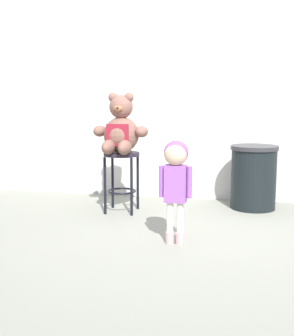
% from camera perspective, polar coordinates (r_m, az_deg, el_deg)
% --- Properties ---
extents(ground_plane, '(24.00, 24.00, 0.00)m').
position_cam_1_polar(ground_plane, '(4.42, 4.76, -8.87)').
color(ground_plane, gray).
extents(building_wall, '(7.78, 0.30, 3.85)m').
position_cam_1_polar(building_wall, '(6.20, 7.31, 14.13)').
color(building_wall, silver).
rests_on(building_wall, ground_plane).
extents(bar_stool_with_teddy, '(0.42, 0.42, 0.71)m').
position_cam_1_polar(bar_stool_with_teddy, '(5.34, -3.23, -0.10)').
color(bar_stool_with_teddy, '#241D2A').
rests_on(bar_stool_with_teddy, ground_plane).
extents(teddy_bear, '(0.65, 0.58, 0.70)m').
position_cam_1_polar(teddy_bear, '(5.26, -3.36, 4.75)').
color(teddy_bear, brown).
rests_on(teddy_bear, bar_stool_with_teddy).
extents(child_walking, '(0.31, 0.24, 0.96)m').
position_cam_1_polar(child_walking, '(4.11, 3.64, -0.19)').
color(child_walking, '#CC9DA0').
rests_on(child_walking, ground_plane).
extents(trash_bin, '(0.57, 0.57, 0.78)m').
position_cam_1_polar(trash_bin, '(5.67, 13.30, -1.11)').
color(trash_bin, black).
rests_on(trash_bin, ground_plane).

